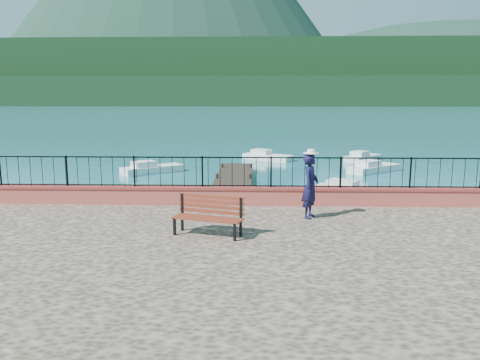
# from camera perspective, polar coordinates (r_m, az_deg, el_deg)

# --- Properties ---
(ground) EXTENTS (2000.00, 2000.00, 0.00)m
(ground) POSITION_cam_1_polar(r_m,az_deg,el_deg) (11.98, 5.73, -12.61)
(ground) COLOR #19596B
(ground) RESTS_ON ground
(parapet) EXTENTS (28.00, 0.46, 0.58)m
(parapet) POSITION_cam_1_polar(r_m,az_deg,el_deg) (15.08, 4.91, -1.95)
(parapet) COLOR #A9413D
(parapet) RESTS_ON promenade
(railing) EXTENTS (27.00, 0.05, 0.95)m
(railing) POSITION_cam_1_polar(r_m,az_deg,el_deg) (14.95, 4.95, 0.92)
(railing) COLOR black
(railing) RESTS_ON parapet
(dock) EXTENTS (2.00, 16.00, 0.30)m
(dock) POSITION_cam_1_polar(r_m,az_deg,el_deg) (23.50, -1.05, -0.97)
(dock) COLOR #2D231C
(dock) RESTS_ON ground
(far_forest) EXTENTS (900.00, 60.00, 18.00)m
(far_forest) POSITION_cam_1_polar(r_m,az_deg,el_deg) (311.08, 2.11, 10.69)
(far_forest) COLOR black
(far_forest) RESTS_ON ground
(foothills) EXTENTS (900.00, 120.00, 44.00)m
(foothills) POSITION_cam_1_polar(r_m,az_deg,el_deg) (371.45, 2.10, 12.57)
(foothills) COLOR black
(foothills) RESTS_ON ground
(companion_hill) EXTENTS (448.00, 384.00, 180.00)m
(companion_hill) POSITION_cam_1_polar(r_m,az_deg,el_deg) (612.26, 23.35, 8.66)
(companion_hill) COLOR #142D23
(companion_hill) RESTS_ON ground
(park_bench) EXTENTS (1.85, 1.07, 0.98)m
(park_bench) POSITION_cam_1_polar(r_m,az_deg,el_deg) (11.74, -3.91, -5.34)
(park_bench) COLOR black
(park_bench) RESTS_ON promenade
(person) EXTENTS (0.66, 0.79, 1.86)m
(person) POSITION_cam_1_polar(r_m,az_deg,el_deg) (13.43, 8.57, -0.72)
(person) COLOR black
(person) RESTS_ON promenade
(hat) EXTENTS (0.44, 0.44, 0.12)m
(hat) POSITION_cam_1_polar(r_m,az_deg,el_deg) (13.29, 8.68, 3.48)
(hat) COLOR white
(hat) RESTS_ON person
(boat_1) EXTENTS (3.99, 3.09, 0.80)m
(boat_1) POSITION_cam_1_polar(r_m,az_deg,el_deg) (22.53, 13.75, -1.08)
(boat_1) COLOR silver
(boat_1) RESTS_ON ground
(boat_2) EXTENTS (3.80, 3.40, 0.80)m
(boat_2) POSITION_cam_1_polar(r_m,az_deg,el_deg) (30.71, 16.05, 1.68)
(boat_2) COLOR silver
(boat_2) RESTS_ON ground
(boat_3) EXTENTS (3.82, 3.44, 0.80)m
(boat_3) POSITION_cam_1_polar(r_m,az_deg,el_deg) (29.71, -10.61, 1.64)
(boat_3) COLOR silver
(boat_3) RESTS_ON ground
(boat_4) EXTENTS (3.93, 3.17, 0.80)m
(boat_4) POSITION_cam_1_polar(r_m,az_deg,el_deg) (35.43, 3.42, 3.10)
(boat_4) COLOR silver
(boat_4) RESTS_ON ground
(boat_5) EXTENTS (3.18, 3.24, 0.80)m
(boat_5) POSITION_cam_1_polar(r_m,az_deg,el_deg) (35.96, 14.78, 2.89)
(boat_5) COLOR silver
(boat_5) RESTS_ON ground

